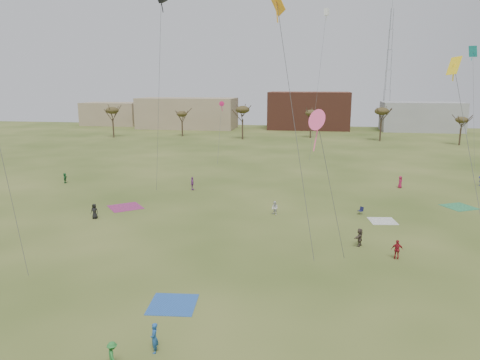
% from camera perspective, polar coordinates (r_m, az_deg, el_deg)
% --- Properties ---
extents(ground, '(260.00, 260.00, 0.00)m').
position_cam_1_polar(ground, '(34.37, -3.39, -13.28)').
color(ground, '#334A17').
rests_on(ground, ground).
extents(flyer_near_center, '(1.02, 1.10, 1.49)m').
position_cam_1_polar(flyer_near_center, '(26.21, -15.99, -20.71)').
color(flyer_near_center, '#297B31').
rests_on(flyer_near_center, ground).
extents(flyer_near_right, '(0.58, 0.73, 1.75)m').
position_cam_1_polar(flyer_near_right, '(26.87, -10.90, -19.22)').
color(flyer_near_right, '#22559D').
rests_on(flyer_near_right, ground).
extents(spectator_fore_a, '(1.02, 0.46, 1.71)m').
position_cam_1_polar(spectator_fore_a, '(40.94, 19.46, -8.39)').
color(spectator_fore_a, maroon).
rests_on(spectator_fore_a, ground).
extents(spectator_fore_c, '(1.16, 1.64, 1.71)m').
position_cam_1_polar(spectator_fore_c, '(43.04, 15.04, -7.08)').
color(spectator_fore_c, brown).
rests_on(spectator_fore_c, ground).
extents(flyer_mid_a, '(0.88, 0.62, 1.70)m').
position_cam_1_polar(flyer_mid_a, '(52.35, -18.12, -3.82)').
color(flyer_mid_a, black).
rests_on(flyer_mid_a, ground).
extents(spectator_mid_d, '(0.83, 1.20, 1.89)m').
position_cam_1_polar(spectator_mid_d, '(63.26, -6.11, -0.45)').
color(spectator_mid_d, '#8C3E95').
rests_on(spectator_mid_d, ground).
extents(spectator_mid_e, '(0.97, 0.93, 1.58)m').
position_cam_1_polar(spectator_mid_e, '(51.33, 4.48, -3.61)').
color(spectator_mid_e, silver).
rests_on(spectator_mid_e, ground).
extents(flyer_far_a, '(0.89, 1.50, 1.54)m').
position_cam_1_polar(flyer_far_a, '(72.42, -21.47, 0.24)').
color(flyer_far_a, '#246C36').
rests_on(flyer_far_a, ground).
extents(flyer_far_b, '(0.85, 0.99, 1.72)m').
position_cam_1_polar(flyer_far_b, '(68.28, 19.80, -0.24)').
color(flyer_far_b, '#9C1A42').
rests_on(flyer_far_b, ground).
extents(flyer_far_c, '(0.63, 0.97, 1.42)m').
position_cam_1_polar(flyer_far_c, '(74.66, 28.36, -0.10)').
color(flyer_far_c, navy).
rests_on(flyer_far_c, ground).
extents(blanket_blue, '(3.44, 3.44, 0.03)m').
position_cam_1_polar(blanket_blue, '(31.98, -8.59, -15.46)').
color(blanket_blue, blue).
rests_on(blanket_blue, ground).
extents(blanket_cream, '(3.14, 3.14, 0.03)m').
position_cam_1_polar(blanket_cream, '(51.54, 17.77, -5.02)').
color(blanket_cream, silver).
rests_on(blanket_cream, ground).
extents(blanket_plum, '(5.13, 5.13, 0.03)m').
position_cam_1_polar(blanket_plum, '(56.23, -14.44, -3.39)').
color(blanket_plum, '#942D66').
rests_on(blanket_plum, ground).
extents(blanket_olive, '(4.54, 4.54, 0.03)m').
position_cam_1_polar(blanket_olive, '(60.79, 26.22, -3.11)').
color(blanket_olive, '#318953').
rests_on(blanket_olive, ground).
extents(camp_chair_right, '(0.74, 0.74, 0.87)m').
position_cam_1_polar(camp_chair_right, '(53.34, 15.14, -3.99)').
color(camp_chair_right, '#15173C').
rests_on(camp_chair_right, ground).
extents(kites_aloft, '(70.10, 61.26, 27.25)m').
position_cam_1_polar(kites_aloft, '(57.73, -0.36, 17.86)').
color(kites_aloft, '#CA23AA').
rests_on(kites_aloft, ground).
extents(tree_line, '(117.44, 49.32, 8.91)m').
position_cam_1_polar(tree_line, '(110.04, 4.35, 8.23)').
color(tree_line, '#3A2B1E').
rests_on(tree_line, ground).
extents(building_tan, '(32.00, 14.00, 10.00)m').
position_cam_1_polar(building_tan, '(151.48, -6.73, 8.49)').
color(building_tan, '#937F60').
rests_on(building_tan, ground).
extents(building_brick, '(26.00, 16.00, 12.00)m').
position_cam_1_polar(building_brick, '(150.47, 8.79, 8.79)').
color(building_brick, brown).
rests_on(building_brick, ground).
extents(building_grey, '(24.00, 12.00, 9.00)m').
position_cam_1_polar(building_grey, '(152.17, 22.16, 7.50)').
color(building_grey, gray).
rests_on(building_grey, ground).
extents(building_tan_west, '(20.00, 12.00, 8.00)m').
position_cam_1_polar(building_tan_west, '(168.74, -15.98, 8.15)').
color(building_tan_west, '#937F60').
rests_on(building_tan_west, ground).
extents(radio_tower, '(1.51, 1.72, 41.00)m').
position_cam_1_polar(radio_tower, '(156.95, 18.40, 13.29)').
color(radio_tower, '#9EA3A8').
rests_on(radio_tower, ground).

